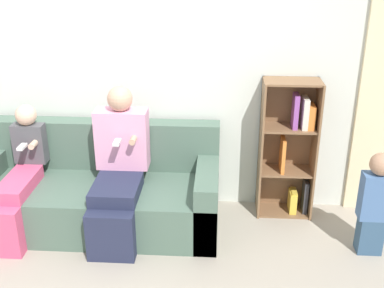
{
  "coord_description": "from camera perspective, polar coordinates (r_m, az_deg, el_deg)",
  "views": [
    {
      "loc": [
        0.9,
        -3.1,
        2.31
      ],
      "look_at": [
        0.66,
        0.58,
        0.75
      ],
      "focal_mm": 45.0,
      "sensor_mm": 36.0,
      "label": 1
    }
  ],
  "objects": [
    {
      "name": "back_wall",
      "position": [
        4.31,
        -8.55,
        8.79
      ],
      "size": [
        10.0,
        0.06,
        2.55
      ],
      "color": "silver",
      "rests_on": "ground_plane"
    },
    {
      "name": "ground_plane",
      "position": [
        3.97,
        -10.4,
        -13.13
      ],
      "size": [
        14.0,
        14.0,
        0.0
      ],
      "primitive_type": "plane",
      "color": "#9E9384"
    },
    {
      "name": "couch",
      "position": [
        4.29,
        -11.13,
        -5.74
      ],
      "size": [
        2.1,
        0.86,
        0.85
      ],
      "color": "#4C6656",
      "rests_on": "ground_plane"
    },
    {
      "name": "adult_seated",
      "position": [
        3.99,
        -8.68,
        -2.31
      ],
      "size": [
        0.44,
        0.78,
        1.22
      ],
      "color": "#232842",
      "rests_on": "ground_plane"
    },
    {
      "name": "bookshelf",
      "position": [
        4.33,
        11.55,
        -0.63
      ],
      "size": [
        0.48,
        0.29,
        1.25
      ],
      "color": "brown",
      "rests_on": "ground_plane"
    },
    {
      "name": "child_seated",
      "position": [
        4.24,
        -19.71,
        -3.42
      ],
      "size": [
        0.27,
        0.81,
        1.04
      ],
      "color": "#DB4C75",
      "rests_on": "ground_plane"
    },
    {
      "name": "toddler_standing",
      "position": [
        4.0,
        20.87,
        -6.48
      ],
      "size": [
        0.24,
        0.18,
        0.86
      ],
      "color": "#335170",
      "rests_on": "ground_plane"
    }
  ]
}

